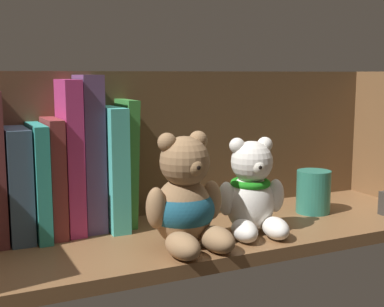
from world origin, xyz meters
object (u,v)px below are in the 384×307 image
book_4 (16,182)px  book_9 (109,166)px  book_7 (68,156)px  book_8 (88,152)px  book_6 (52,176)px  book_5 (36,179)px  teddy_bear_larger (185,203)px  pillar_candle (313,192)px  teddy_bear_smaller (252,193)px  book_10 (124,162)px

book_4 → book_9: bearing=0.0°
book_7 → book_8: 3.14cm
book_4 → book_6: (5.28, 0.00, 0.58)cm
book_5 → teddy_bear_larger: (17.81, -15.44, -2.10)cm
pillar_candle → book_4: bearing=170.4°
book_8 → teddy_bear_larger: book_8 is taller
book_9 → teddy_bear_smaller: bearing=-37.3°
book_10 → teddy_bear_smaller: 21.40cm
book_7 → pillar_candle: size_ratio=3.13×
teddy_bear_larger → book_6: bearing=135.0°
book_6 → book_8: bearing=0.0°
book_5 → pillar_candle: size_ratio=2.27×
book_10 → book_7: bearing=180.0°
book_10 → book_6: bearing=180.0°
book_5 → pillar_candle: 47.07cm
book_4 → teddy_bear_smaller: 35.61cm
book_5 → book_9: (11.38, 0.00, 1.09)cm
book_5 → book_7: (4.98, 0.00, 3.22)cm
book_9 → book_5: bearing=180.0°
book_5 → book_10: size_ratio=0.84×
book_7 → book_10: size_ratio=1.16×
teddy_bear_smaller → book_4: bearing=156.8°
teddy_bear_larger → pillar_candle: 29.29cm
book_10 → pillar_candle: size_ratio=2.70×
book_10 → teddy_bear_larger: book_10 is taller
book_7 → book_10: 9.18cm
book_9 → teddy_bear_larger: size_ratio=1.17×
book_6 → pillar_candle: 44.81cm
book_8 → book_10: (5.91, 0.00, -1.95)cm
book_7 → book_9: book_7 is taller
book_9 → teddy_bear_larger: (6.43, -15.44, -3.18)cm
teddy_bear_larger → book_9: bearing=112.6°
book_5 → book_4: bearing=180.0°
teddy_bear_smaller → book_10: bearing=138.4°
book_5 → pillar_candle: book_5 is taller
book_7 → teddy_bear_larger: book_7 is taller
book_8 → book_6: bearing=180.0°
book_5 → book_9: size_ratio=0.89×
book_6 → book_8: 6.59cm
book_4 → teddy_bear_smaller: bearing=-23.2°
book_9 → teddy_bear_smaller: 23.33cm
teddy_bear_larger → book_7: bearing=129.7°
book_4 → book_7: (7.92, 0.00, 3.45)cm
book_5 → book_9: book_9 is taller
teddy_bear_smaller → book_7: bearing=150.5°
book_6 → book_8: (5.76, 0.00, 3.21)cm
teddy_bear_larger → book_4: bearing=143.3°
pillar_candle → book_6: bearing=169.3°
book_7 → teddy_bear_larger: size_ratio=1.43×
book_8 → book_9: bearing=0.0°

